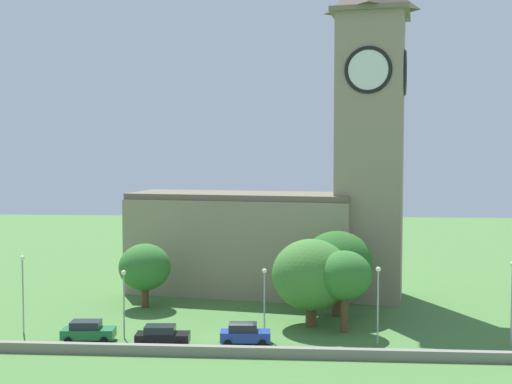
{
  "coord_description": "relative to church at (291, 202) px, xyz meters",
  "views": [
    {
      "loc": [
        5.7,
        -57.95,
        16.69
      ],
      "look_at": [
        1.02,
        7.82,
        12.76
      ],
      "focal_mm": 46.82,
      "sensor_mm": 36.0,
      "label": 1
    }
  ],
  "objects": [
    {
      "name": "tree_churchyard",
      "position": [
        5.29,
        -16.55,
        -5.54
      ],
      "size": [
        5.04,
        5.04,
        7.63
      ],
      "color": "brown",
      "rests_on": "ground"
    },
    {
      "name": "church",
      "position": [
        0.0,
        0.0,
        0.0
      ],
      "size": [
        33.5,
        14.62,
        36.42
      ],
      "color": "gray",
      "rests_on": "ground"
    },
    {
      "name": "car_blue",
      "position": [
        -3.55,
        -21.11,
        -9.91
      ],
      "size": [
        4.44,
        2.32,
        1.87
      ],
      "color": "#233D9E",
      "rests_on": "ground"
    },
    {
      "name": "streetlamp_west_mid",
      "position": [
        -14.48,
        -20.05,
        -6.64
      ],
      "size": [
        0.44,
        0.44,
        6.19
      ],
      "color": "#9EA0A5",
      "rests_on": "ground"
    },
    {
      "name": "streetlamp_west_end",
      "position": [
        -24.25,
        -18.93,
        -6.05
      ],
      "size": [
        0.44,
        0.44,
        7.23
      ],
      "color": "#9EA0A5",
      "rests_on": "ground"
    },
    {
      "name": "streetlamp_east_mid",
      "position": [
        7.98,
        -20.21,
        -6.29
      ],
      "size": [
        0.44,
        0.44,
        6.8
      ],
      "color": "#9EA0A5",
      "rests_on": "ground"
    },
    {
      "name": "tree_riverside_west",
      "position": [
        2.27,
        -14.62,
        -5.85
      ],
      "size": [
        7.55,
        7.55,
        8.42
      ],
      "color": "brown",
      "rests_on": "ground"
    },
    {
      "name": "tree_by_tower",
      "position": [
        4.95,
        -10.34,
        -5.4
      ],
      "size": [
        7.17,
        7.17,
        8.71
      ],
      "color": "brown",
      "rests_on": "ground"
    },
    {
      "name": "streetlamp_central",
      "position": [
        -1.98,
        -18.75,
        -6.59
      ],
      "size": [
        0.44,
        0.44,
        6.27
      ],
      "color": "#9EA0A5",
      "rests_on": "ground"
    },
    {
      "name": "tree_riverside_east",
      "position": [
        -15.46,
        -8.1,
        -6.46
      ],
      "size": [
        5.54,
        5.54,
        6.91
      ],
      "color": "brown",
      "rests_on": "ground"
    },
    {
      "name": "car_green",
      "position": [
        -17.45,
        -21.16,
        -9.92
      ],
      "size": [
        4.71,
        2.54,
        1.85
      ],
      "color": "#1E6B38",
      "rests_on": "ground"
    },
    {
      "name": "quay_barrier",
      "position": [
        -4.23,
        -24.58,
        -10.43
      ],
      "size": [
        47.82,
        0.7,
        0.85
      ],
      "primitive_type": "cube",
      "color": "gray",
      "rests_on": "ground"
    },
    {
      "name": "car_black",
      "position": [
        -10.59,
        -22.18,
        -9.93
      ],
      "size": [
        4.7,
        2.4,
        1.82
      ],
      "color": "black",
      "rests_on": "ground"
    },
    {
      "name": "ground_plane",
      "position": [
        -4.23,
        -4.97,
        -10.85
      ],
      "size": [
        200.0,
        200.0,
        0.0
      ],
      "primitive_type": "plane",
      "color": "#477538"
    },
    {
      "name": "streetlamp_east_end",
      "position": [
        19.44,
        -19.79,
        -5.99
      ],
      "size": [
        0.44,
        0.44,
        7.33
      ],
      "color": "#9EA0A5",
      "rests_on": "ground"
    }
  ]
}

